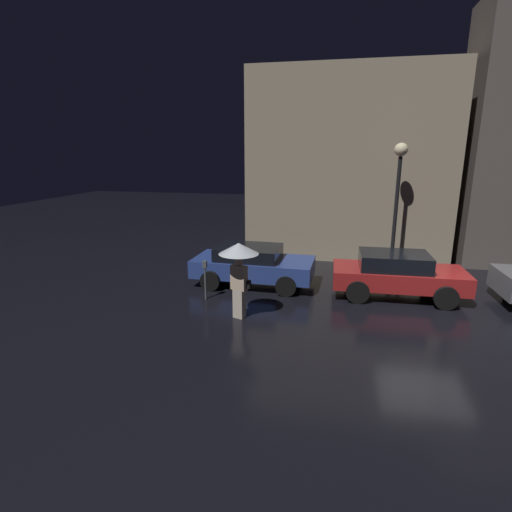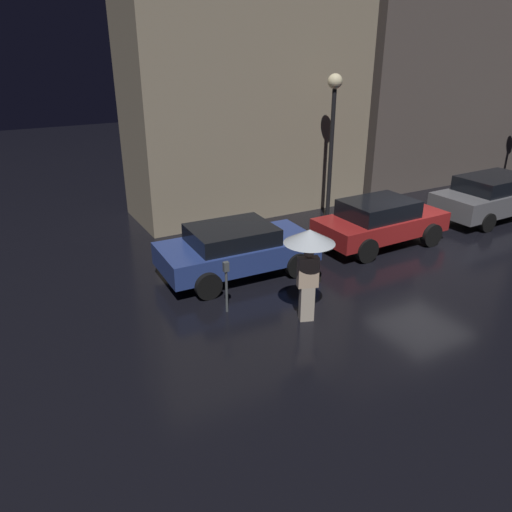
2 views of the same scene
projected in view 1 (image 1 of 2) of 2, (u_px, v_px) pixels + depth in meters
The scene contains 7 objects.
ground_plane at pixel (431, 314), 11.21m from camera, with size 60.00×60.00×0.00m, color black.
building_facade_left at pixel (348, 165), 16.86m from camera, with size 8.24×3.00×7.68m.
parked_car_blue at pixel (252, 264), 13.54m from camera, with size 4.07×2.06×1.33m.
parked_car_red at pixel (397, 274), 12.41m from camera, with size 4.02×1.91×1.39m.
pedestrian_with_umbrella at pixel (239, 259), 10.55m from camera, with size 1.07×1.07×2.10m.
parking_meter at pixel (205, 276), 12.15m from camera, with size 0.12×0.10×1.22m.
street_lamp_near at pixel (399, 179), 14.31m from camera, with size 0.47×0.47×4.72m.
Camera 1 is at (-2.65, -11.21, 4.43)m, focal length 28.00 mm.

